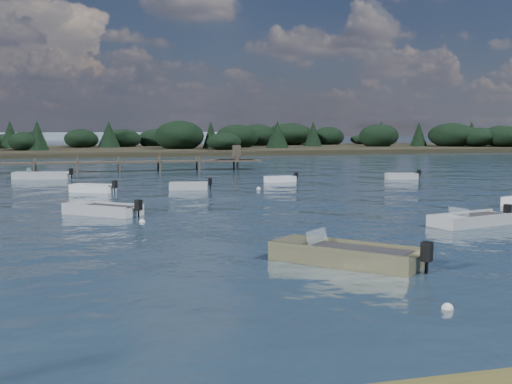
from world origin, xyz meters
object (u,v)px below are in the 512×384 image
object	(u,v)px
dinghy_mid_white_a	(473,222)
tender_far_grey_b	(402,177)
dinghy_extra_b	(189,187)
dinghy_mid_grey	(103,212)
tender_far_white	(280,180)
dinghy_near_olive	(345,258)
tender_far_grey	(93,190)
dinghy_extra_a	(41,177)

from	to	relation	value
dinghy_mid_white_a	tender_far_grey_b	size ratio (longest dim) A/B	1.55
dinghy_extra_b	dinghy_mid_white_a	world-z (taller)	dinghy_mid_white_a
tender_far_grey_b	dinghy_mid_grey	size ratio (longest dim) A/B	0.74
dinghy_mid_white_a	tender_far_grey_b	world-z (taller)	dinghy_mid_white_a
dinghy_mid_grey	tender_far_white	bearing A→B (deg)	47.73
dinghy_near_olive	tender_far_grey	bearing A→B (deg)	106.46
dinghy_mid_grey	dinghy_mid_white_a	bearing A→B (deg)	-26.21
tender_far_grey	tender_far_white	world-z (taller)	tender_far_grey
tender_far_white	tender_far_grey_b	distance (m)	11.62
tender_far_grey	dinghy_extra_a	size ratio (longest dim) A/B	0.63
dinghy_extra_b	tender_far_grey	distance (m)	7.11
dinghy_extra_a	dinghy_mid_white_a	xyz separation A→B (m)	(22.02, -34.59, -0.02)
dinghy_near_olive	tender_far_grey	size ratio (longest dim) A/B	1.52
dinghy_near_olive	tender_far_white	world-z (taller)	dinghy_near_olive
dinghy_near_olive	tender_far_white	bearing A→B (deg)	76.60
tender_far_grey	dinghy_mid_grey	bearing A→B (deg)	-88.62
dinghy_extra_b	dinghy_mid_white_a	xyz separation A→B (m)	(10.56, -21.21, -0.00)
dinghy_extra_b	tender_far_grey	xyz separation A→B (m)	(-7.11, -0.12, 0.01)
dinghy_extra_b	tender_far_grey_b	xyz separation A→B (m)	(20.33, 4.43, -0.00)
dinghy_mid_white_a	tender_far_white	bearing A→B (deg)	94.12
tender_far_white	tender_far_grey_b	world-z (taller)	tender_far_grey_b
dinghy_extra_b	tender_far_white	xyz separation A→B (m)	(8.71, 4.41, -0.01)
dinghy_near_olive	dinghy_extra_b	bearing A→B (deg)	92.16
tender_far_grey_b	dinghy_near_olive	bearing A→B (deg)	-120.94
tender_far_white	dinghy_extra_a	world-z (taller)	dinghy_extra_a
dinghy_near_olive	tender_far_grey_b	bearing A→B (deg)	59.06
dinghy_near_olive	tender_far_grey	distance (m)	28.80
dinghy_extra_a	dinghy_mid_grey	xyz separation A→B (m)	(4.65, -26.04, -0.01)
dinghy_extra_a	dinghy_mid_grey	bearing A→B (deg)	-79.87
dinghy_extra_a	dinghy_mid_white_a	bearing A→B (deg)	-57.52
dinghy_mid_white_a	tender_far_grey_b	bearing A→B (deg)	69.13
tender_far_white	tender_far_grey_b	bearing A→B (deg)	0.10
dinghy_extra_a	tender_far_grey_b	size ratio (longest dim) A/B	1.68
tender_far_grey	dinghy_mid_grey	world-z (taller)	dinghy_mid_grey
dinghy_near_olive	dinghy_extra_a	distance (m)	42.98
tender_far_white	tender_far_grey_b	size ratio (longest dim) A/B	0.92
dinghy_mid_white_a	dinghy_near_olive	bearing A→B (deg)	-145.51
tender_far_grey	tender_far_grey_b	distance (m)	27.82
tender_far_grey	dinghy_extra_a	xyz separation A→B (m)	(-4.35, 13.50, 0.01)
dinghy_extra_b	tender_far_grey_b	world-z (taller)	dinghy_extra_b
dinghy_extra_a	dinghy_extra_b	bearing A→B (deg)	-49.41
tender_far_white	dinghy_mid_grey	bearing A→B (deg)	-132.27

